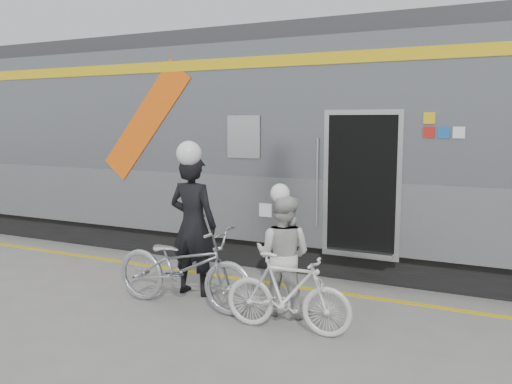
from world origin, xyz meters
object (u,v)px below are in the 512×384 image
Objects in this scene: woman at (283,255)px; bicycle_right at (288,293)px; man at (193,225)px; bicycle_left at (184,267)px.

woman is 0.99× the size of bicycle_right.
man is at bearing 64.30° from bicycle_right.
woman reaches higher than bicycle_left.
bicycle_left is at bearing 12.34° from woman.
man is 2.01m from bicycle_right.
woman is (1.50, -0.18, -0.24)m from man.
bicycle_right is at bearing 158.02° from man.
man is 0.74m from bicycle_left.
bicycle_left is at bearing 79.98° from bicycle_right.
woman is (1.30, 0.37, 0.22)m from bicycle_left.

